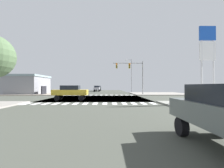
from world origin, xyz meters
name	(u,v)px	position (x,y,z in m)	size (l,w,h in m)	color
ground	(98,98)	(0.00, 0.00, -0.03)	(90.00, 90.00, 0.05)	#41443B
sidewalk_corner_ne	(158,94)	(13.00, 12.00, 0.07)	(12.00, 12.00, 0.14)	gray
sidewalk_corner_nw	(43,94)	(-13.00, 12.00, 0.07)	(12.00, 12.00, 0.14)	gray
crosswalk_near	(90,104)	(-0.25, -7.30, 0.00)	(13.50, 2.00, 0.01)	white
crosswalk_far	(99,95)	(-0.25, 7.30, 0.00)	(13.50, 2.00, 0.01)	white
traffic_signal_mast	(131,70)	(6.24, 7.70, 4.98)	(6.06, 0.55, 6.78)	gray
gas_station_sign	(207,50)	(11.40, -8.35, 5.33)	(1.60, 0.20, 7.73)	silver
street_lamp	(131,73)	(7.74, 19.08, 5.31)	(1.78, 0.32, 9.00)	gray
bank_building	(17,85)	(-18.75, 12.16, 2.10)	(13.35, 9.16, 4.19)	gray
sedan_nearside_1	(98,88)	(-2.00, 34.58, 1.12)	(1.80, 4.30, 1.88)	black
sedan_crossing_3	(97,88)	(-2.00, 26.68, 1.12)	(1.80, 4.30, 1.88)	black
sedan_trailing_5	(70,91)	(-3.20, -3.50, 1.12)	(4.30, 1.80, 1.88)	black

